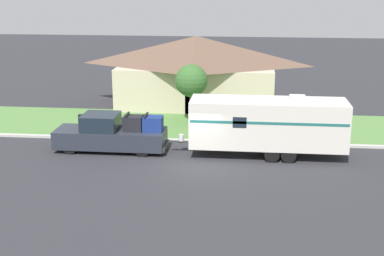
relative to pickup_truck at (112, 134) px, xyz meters
The scene contains 8 objects.
ground_plane 5.13m from the pickup_truck, 21.06° to the right, with size 120.00×120.00×0.00m, color #2D2D33.
curb_strip 5.16m from the pickup_truck, 22.38° to the left, with size 80.00×0.30×0.14m.
lawn_strip 7.36m from the pickup_truck, 49.90° to the left, with size 80.00×7.00×0.03m.
house_across_street 12.01m from the pickup_truck, 72.69° to the left, with size 12.03×6.58×5.07m.
pickup_truck is the anchor object (origin of this frame).
travel_trailer 8.47m from the pickup_truck, ahead, with size 9.31×2.40×3.30m.
mailbox 3.74m from the pickup_truck, 131.97° to the left, with size 0.48×0.20×1.25m.
tree_in_yard 7.34m from the pickup_truck, 58.42° to the left, with size 2.09×2.09×3.85m.
Camera 1 is at (2.59, -25.50, 9.21)m, focal length 50.00 mm.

